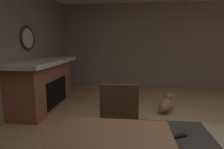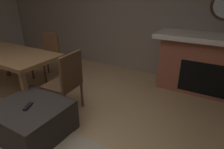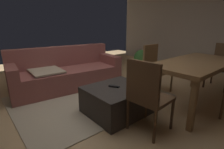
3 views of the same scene
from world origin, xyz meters
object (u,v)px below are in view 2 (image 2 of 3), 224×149
at_px(fireplace, 213,65).
at_px(tv_remote, 28,106).
at_px(dining_table, 10,57).
at_px(dining_chair_west, 66,80).
at_px(dining_chair_south, 48,53).
at_px(ottoman_coffee_table, 32,119).

height_order(fireplace, tv_remote, fireplace).
bearing_deg(dining_table, dining_chair_west, -179.72).
xyz_separation_m(tv_remote, dining_chair_south, (1.22, -1.45, 0.10)).
bearing_deg(ottoman_coffee_table, dining_table, -26.47).
bearing_deg(dining_table, fireplace, -149.82).
distance_m(ottoman_coffee_table, dining_chair_south, 1.88).
bearing_deg(tv_remote, dining_chair_south, -75.36).
distance_m(tv_remote, dining_chair_south, 1.90).
bearing_deg(fireplace, dining_chair_west, 44.83).
height_order(tv_remote, dining_chair_south, dining_chair_south).
bearing_deg(dining_chair_west, fireplace, -135.17).
distance_m(tv_remote, dining_chair_west, 0.65).
xyz_separation_m(ottoman_coffee_table, dining_chair_west, (-0.06, -0.60, 0.32)).
bearing_deg(dining_chair_west, dining_chair_south, -32.76).
height_order(tv_remote, dining_table, dining_table).
distance_m(dining_table, dining_chair_west, 1.27).
bearing_deg(fireplace, tv_remote, 53.11).
bearing_deg(tv_remote, dining_chair_west, -118.47).
relative_size(ottoman_coffee_table, dining_chair_west, 0.94).
distance_m(fireplace, dining_table, 3.50).
height_order(fireplace, dining_chair_south, fireplace).
height_order(tv_remote, dining_chair_west, dining_chair_west).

